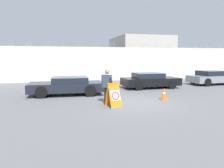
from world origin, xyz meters
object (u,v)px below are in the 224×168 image
Objects in this scene: parked_car_rear_sedan at (150,80)px; parked_car_far_side at (212,77)px; security_guard at (107,85)px; traffic_cone_near at (164,94)px; barricade_sign at (114,95)px; parked_car_front_coupe at (67,86)px.

parked_car_rear_sedan is 1.00× the size of parked_car_far_side.
traffic_cone_near is (3.29, 0.19, -0.64)m from security_guard.
barricade_sign reaches higher than traffic_cone_near.
parked_car_front_coupe is at bearing 152.82° from security_guard.
parked_car_rear_sedan is (4.47, 4.86, -0.39)m from security_guard.
security_guard reaches higher than parked_car_rear_sedan.
parked_car_far_side is (7.37, 5.39, 0.27)m from traffic_cone_near.
traffic_cone_near is at bearing -148.08° from parked_car_far_side.
parked_car_far_side is at bearing 36.16° from traffic_cone_near.
parked_car_rear_sedan reaches higher than barricade_sign.
parked_car_rear_sedan is (4.32, 5.61, 0.03)m from barricade_sign.
parked_car_far_side reaches higher than parked_car_front_coupe.
barricade_sign is 4.47m from parked_car_front_coupe.
security_guard reaches higher than barricade_sign.
parked_car_far_side is (10.66, 5.58, -0.37)m from security_guard.
parked_car_far_side reaches higher than parked_car_rear_sedan.
parked_car_far_side is at bearing -167.38° from parked_car_front_coupe.
security_guard is at bearing -156.62° from parked_car_far_side.
traffic_cone_near is at bearing -106.47° from parked_car_rear_sedan.
parked_car_front_coupe is at bearing 149.69° from traffic_cone_near.
traffic_cone_near is 4.82m from parked_car_rear_sedan.
parked_car_far_side is (6.19, 0.72, 0.02)m from parked_car_rear_sedan.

